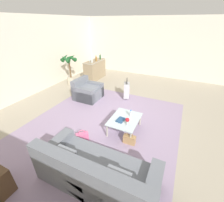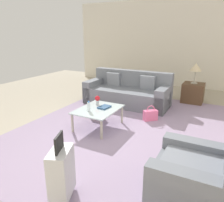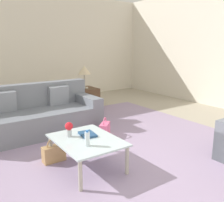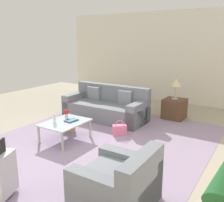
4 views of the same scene
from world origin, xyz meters
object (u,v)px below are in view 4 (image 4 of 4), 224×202
(water_bottle, at_px, (55,119))
(flower_vase, at_px, (66,113))
(coffee_table, at_px, (65,124))
(handbag_pink, at_px, (119,130))
(side_table, at_px, (174,109))
(coffee_table_book, at_px, (71,120))
(handbag_tan, at_px, (68,126))
(armchair, at_px, (120,186))
(suitcase_silver, at_px, (2,174))
(table_lamp, at_px, (176,83))
(couch, at_px, (107,107))

(water_bottle, relative_size, flower_vase, 1.00)
(coffee_table, relative_size, handbag_pink, 2.80)
(coffee_table, height_order, side_table, side_table)
(coffee_table_book, height_order, handbag_tan, coffee_table_book)
(armchair, height_order, suitcase_silver, suitcase_silver)
(side_table, xyz_separation_m, table_lamp, (0.00, 0.00, 0.72))
(table_lamp, distance_m, handbag_tan, 3.10)
(armchair, xyz_separation_m, suitcase_silver, (0.70, -1.47, 0.07))
(coffee_table, bearing_deg, handbag_pink, 135.69)
(couch, bearing_deg, coffee_table_book, 6.11)
(coffee_table, height_order, flower_vase, flower_vase)
(water_bottle, xyz_separation_m, coffee_table_book, (-0.32, 0.18, -0.08))
(coffee_table, height_order, coffee_table_book, coffee_table_book)
(suitcase_silver, distance_m, handbag_tan, 2.64)
(coffee_table_book, height_order, table_lamp, table_lamp)
(flower_vase, bearing_deg, handbag_pink, 123.20)
(side_table, bearing_deg, flower_vase, -32.60)
(flower_vase, height_order, table_lamp, table_lamp)
(armchair, distance_m, suitcase_silver, 1.63)
(side_table, distance_m, table_lamp, 0.72)
(armchair, distance_m, table_lamp, 4.21)
(water_bottle, xyz_separation_m, side_table, (-3.00, 1.60, -0.23))
(water_bottle, height_order, table_lamp, table_lamp)
(side_table, bearing_deg, coffee_table, -28.18)
(side_table, xyz_separation_m, suitcase_silver, (4.80, -0.80, 0.08))
(armchair, height_order, coffee_table_book, armchair)
(armchair, bearing_deg, coffee_table, -120.94)
(armchair, bearing_deg, handbag_pink, -149.04)
(coffee_table, relative_size, water_bottle, 4.91)
(armchair, height_order, table_lamp, table_lamp)
(water_bottle, relative_size, suitcase_silver, 0.24)
(handbag_pink, bearing_deg, table_lamp, 161.55)
(table_lamp, bearing_deg, side_table, 180.00)
(coffee_table, xyz_separation_m, flower_vase, (-0.22, -0.15, 0.17))
(couch, distance_m, suitcase_silver, 3.89)
(couch, height_order, side_table, couch)
(handbag_tan, bearing_deg, flower_vase, 36.88)
(couch, height_order, flower_vase, couch)
(handbag_tan, bearing_deg, coffee_table, 35.57)
(water_bottle, xyz_separation_m, table_lamp, (-3.00, 1.60, 0.49))
(coffee_table_book, xyz_separation_m, table_lamp, (-2.68, 1.42, 0.57))
(side_table, xyz_separation_m, handbag_pink, (1.92, -0.64, -0.15))
(armchair, bearing_deg, water_bottle, -115.87)
(coffee_table_book, distance_m, flower_vase, 0.27)
(side_table, bearing_deg, handbag_tan, -37.32)
(coffee_table_book, relative_size, handbag_tan, 0.75)
(coffee_table_book, height_order, side_table, side_table)
(suitcase_silver, bearing_deg, coffee_table, -160.71)
(suitcase_silver, bearing_deg, couch, -168.12)
(couch, xyz_separation_m, water_bottle, (2.00, -0.00, 0.20))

